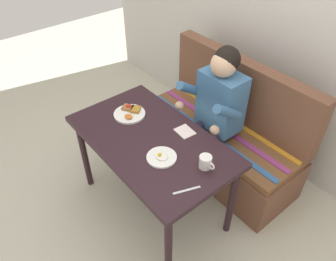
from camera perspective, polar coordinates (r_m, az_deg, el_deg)
name	(u,v)px	position (r m, az deg, el deg)	size (l,w,h in m)	color
ground_plane	(154,204)	(2.81, -2.43, -12.60)	(8.00, 8.00, 0.00)	beige
back_wall	(281,12)	(2.81, 18.99, 18.71)	(4.40, 0.10, 2.60)	beige
table	(152,147)	(2.33, -2.86, -2.87)	(1.20, 0.70, 0.73)	black
couch	(222,136)	(2.93, 9.32, -0.93)	(1.44, 0.56, 1.00)	brown
person	(214,107)	(2.56, 7.99, 4.10)	(0.45, 0.61, 1.21)	teal
plate_breakfast	(130,113)	(2.49, -6.61, 3.05)	(0.24, 0.24, 0.05)	white
plate_eggs	(162,157)	(2.12, -1.12, -4.61)	(0.20, 0.20, 0.04)	white
coffee_mug	(206,162)	(2.05, 6.52, -5.39)	(0.12, 0.08, 0.09)	white
napkin	(185,131)	(2.32, 2.92, -0.17)	(0.13, 0.11, 0.01)	silver
fork	(187,190)	(1.95, 3.23, -10.26)	(0.01, 0.17, 0.01)	silver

